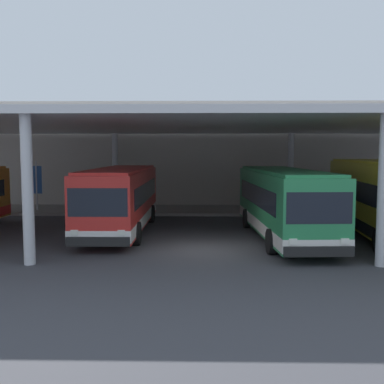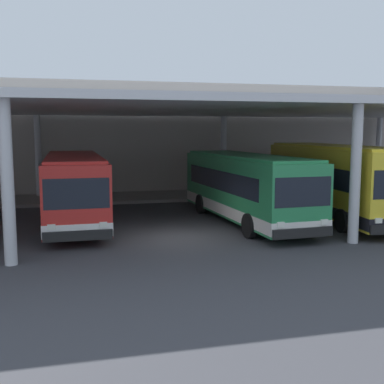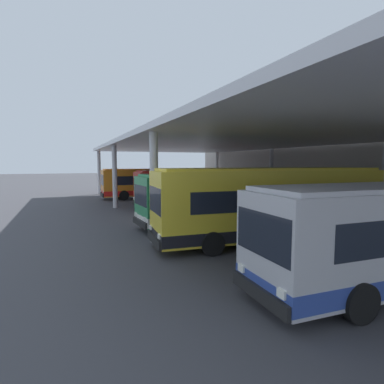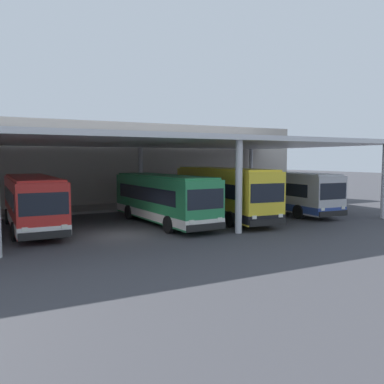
{
  "view_description": "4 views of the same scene",
  "coord_description": "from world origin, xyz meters",
  "px_view_note": "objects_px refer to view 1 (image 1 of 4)",
  "views": [
    {
      "loc": [
        -0.11,
        -17.94,
        3.96
      ],
      "look_at": [
        -0.57,
        4.69,
        1.94
      ],
      "focal_mm": 41.89,
      "sensor_mm": 36.0,
      "label": 1
    },
    {
      "loc": [
        -4.26,
        -18.44,
        4.25
      ],
      "look_at": [
        1.18,
        2.88,
        1.46
      ],
      "focal_mm": 45.0,
      "sensor_mm": 36.0,
      "label": 2
    },
    {
      "loc": [
        20.35,
        -6.43,
        3.81
      ],
      "look_at": [
        -1.96,
        2.82,
        1.52
      ],
      "focal_mm": 28.86,
      "sensor_mm": 36.0,
      "label": 3
    },
    {
      "loc": [
        -6.43,
        -21.13,
        4.2
      ],
      "look_at": [
        5.76,
        2.45,
        1.99
      ],
      "focal_mm": 37.2,
      "sensor_mm": 36.0,
      "label": 4
    }
  ],
  "objects_px": {
    "bus_middle_bay": "(283,203)",
    "trash_bin": "(332,202)",
    "bench_waiting": "(277,202)",
    "banner_sign": "(37,183)",
    "bus_far_bay": "(384,198)",
    "bus_second_bay": "(121,199)"
  },
  "relations": [
    {
      "from": "bus_middle_bay",
      "to": "bench_waiting",
      "type": "bearing_deg",
      "value": 81.85
    },
    {
      "from": "bus_second_bay",
      "to": "bench_waiting",
      "type": "bearing_deg",
      "value": 40.39
    },
    {
      "from": "bus_middle_bay",
      "to": "bus_second_bay",
      "type": "bearing_deg",
      "value": 168.65
    },
    {
      "from": "bus_second_bay",
      "to": "bench_waiting",
      "type": "relative_size",
      "value": 5.86
    },
    {
      "from": "bus_far_bay",
      "to": "banner_sign",
      "type": "distance_m",
      "value": 20.83
    },
    {
      "from": "bus_far_bay",
      "to": "trash_bin",
      "type": "height_order",
      "value": "bus_far_bay"
    },
    {
      "from": "trash_bin",
      "to": "banner_sign",
      "type": "distance_m",
      "value": 19.4
    },
    {
      "from": "bus_middle_bay",
      "to": "trash_bin",
      "type": "relative_size",
      "value": 10.87
    },
    {
      "from": "bus_middle_bay",
      "to": "trash_bin",
      "type": "distance_m",
      "value": 10.2
    },
    {
      "from": "bus_second_bay",
      "to": "bus_far_bay",
      "type": "height_order",
      "value": "bus_far_bay"
    },
    {
      "from": "bus_far_bay",
      "to": "banner_sign",
      "type": "bearing_deg",
      "value": 156.53
    },
    {
      "from": "bus_second_bay",
      "to": "trash_bin",
      "type": "height_order",
      "value": "bus_second_bay"
    },
    {
      "from": "bus_middle_bay",
      "to": "bench_waiting",
      "type": "height_order",
      "value": "bus_middle_bay"
    },
    {
      "from": "bus_second_bay",
      "to": "banner_sign",
      "type": "height_order",
      "value": "banner_sign"
    },
    {
      "from": "bench_waiting",
      "to": "banner_sign",
      "type": "relative_size",
      "value": 0.56
    },
    {
      "from": "trash_bin",
      "to": "banner_sign",
      "type": "height_order",
      "value": "banner_sign"
    },
    {
      "from": "bus_second_bay",
      "to": "bus_middle_bay",
      "type": "relative_size",
      "value": 0.99
    },
    {
      "from": "bench_waiting",
      "to": "bus_far_bay",
      "type": "bearing_deg",
      "value": -70.32
    },
    {
      "from": "trash_bin",
      "to": "bench_waiting",
      "type": "bearing_deg",
      "value": 174.03
    },
    {
      "from": "bench_waiting",
      "to": "banner_sign",
      "type": "distance_m",
      "value": 15.91
    },
    {
      "from": "bench_waiting",
      "to": "trash_bin",
      "type": "bearing_deg",
      "value": -5.97
    },
    {
      "from": "bus_second_bay",
      "to": "bus_far_bay",
      "type": "distance_m",
      "value": 12.45
    }
  ]
}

